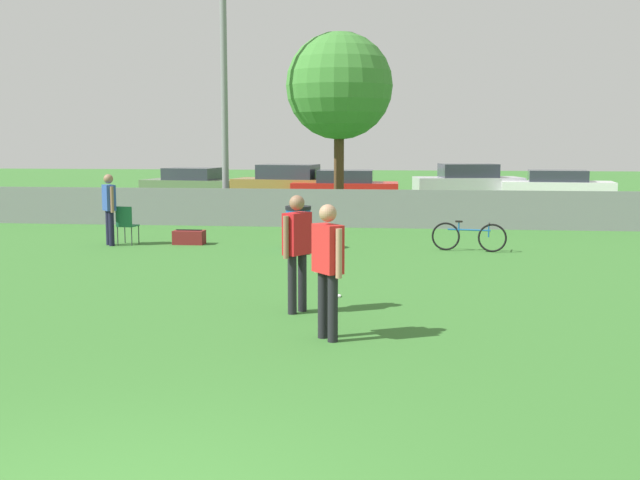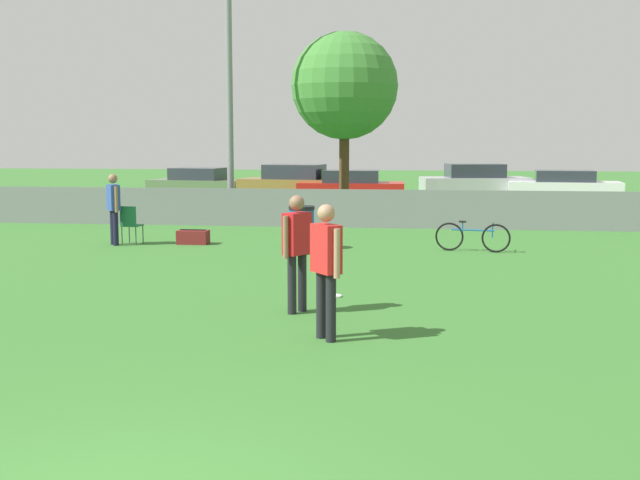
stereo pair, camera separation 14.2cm
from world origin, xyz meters
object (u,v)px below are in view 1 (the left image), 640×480
object	(u,v)px
tree_near_pole	(339,86)
frisbee_disc	(332,296)
spectator_in_blue	(109,204)
parked_car_silver	(468,182)
gear_bag_sideline	(189,237)
trash_bin	(298,228)
light_pole	(223,24)
parked_car_olive	(192,184)
bicycle_sideline	(469,237)
parked_car_tan	(288,184)
player_defender_red	(328,261)
folding_chair_sideline	(126,223)
player_thrower_red	(297,244)
parked_car_white	(557,186)
parked_car_red	(345,187)

from	to	relation	value
tree_near_pole	frisbee_disc	bearing A→B (deg)	-85.05
spectator_in_blue	parked_car_silver	distance (m)	18.49
gear_bag_sideline	trash_bin	bearing A→B (deg)	-11.74
light_pole	frisbee_disc	size ratio (longest dim) A/B	36.20
spectator_in_blue	parked_car_olive	bearing A→B (deg)	-30.29
parked_car_olive	light_pole	bearing A→B (deg)	-59.88
spectator_in_blue	frisbee_disc	xyz separation A→B (m)	(5.92, -5.62, -0.97)
bicycle_sideline	parked_car_silver	size ratio (longest dim) A/B	0.36
frisbee_disc	parked_car_tan	size ratio (longest dim) A/B	0.06
bicycle_sideline	trash_bin	xyz separation A→B (m)	(-3.89, -0.11, 0.17)
player_defender_red	gear_bag_sideline	world-z (taller)	player_defender_red
trash_bin	parked_car_olive	world-z (taller)	parked_car_olive
player_defender_red	frisbee_disc	bearing A→B (deg)	146.36
frisbee_disc	trash_bin	size ratio (longest dim) A/B	0.28
frisbee_disc	parked_car_olive	xyz separation A→B (m)	(-7.83, 19.55, 0.65)
light_pole	folding_chair_sideline	world-z (taller)	light_pole
trash_bin	parked_car_olive	bearing A→B (deg)	114.71
player_thrower_red	parked_car_olive	world-z (taller)	player_thrower_red
light_pole	parked_car_tan	bearing A→B (deg)	85.09
folding_chair_sideline	parked_car_white	xyz separation A→B (m)	(12.59, 14.85, 0.10)
player_defender_red	parked_car_white	world-z (taller)	player_defender_red
trash_bin	parked_car_olive	distance (m)	15.49
folding_chair_sideline	bicycle_sideline	world-z (taller)	folding_chair_sideline
parked_car_silver	gear_bag_sideline	bearing A→B (deg)	-125.85
trash_bin	parked_car_tan	distance (m)	13.49
folding_chair_sideline	parked_car_white	size ratio (longest dim) A/B	0.21
player_defender_red	parked_car_red	bearing A→B (deg)	146.10
bicycle_sideline	trash_bin	distance (m)	3.89
light_pole	trash_bin	xyz separation A→B (m)	(3.00, -5.48, -5.36)
tree_near_pole	folding_chair_sideline	bearing A→B (deg)	-122.40
tree_near_pole	parked_car_red	world-z (taller)	tree_near_pole
spectator_in_blue	folding_chair_sideline	world-z (taller)	spectator_in_blue
parked_car_silver	trash_bin	bearing A→B (deg)	-116.52
gear_bag_sideline	parked_car_silver	size ratio (longest dim) A/B	0.16
bicycle_sideline	parked_car_white	distance (m)	15.69
player_defender_red	parked_car_white	xyz separation A→B (m)	(6.80, 23.40, -0.37)
parked_car_tan	parked_car_white	world-z (taller)	parked_car_tan
frisbee_disc	trash_bin	bearing A→B (deg)	103.89
tree_near_pole	player_defender_red	size ratio (longest dim) A/B	3.40
player_defender_red	parked_car_silver	bearing A→B (deg)	134.02
parked_car_red	parked_car_silver	world-z (taller)	parked_car_silver
tree_near_pole	player_thrower_red	size ratio (longest dim) A/B	3.40
tree_near_pole	player_defender_red	bearing A→B (deg)	-85.11
parked_car_olive	player_thrower_red	bearing A→B (deg)	-62.19
player_defender_red	parked_car_tan	distance (m)	21.89
parked_car_red	parked_car_white	world-z (taller)	parked_car_red
player_defender_red	bicycle_sideline	world-z (taller)	player_defender_red
tree_near_pole	player_thrower_red	distance (m)	14.40
player_defender_red	tree_near_pole	bearing A→B (deg)	146.63
parked_car_red	folding_chair_sideline	bearing A→B (deg)	-110.63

